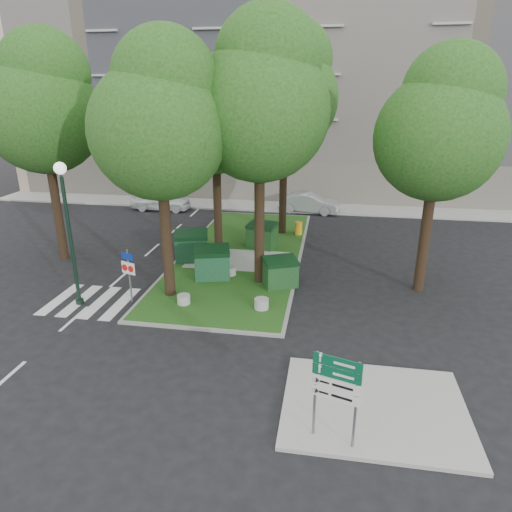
% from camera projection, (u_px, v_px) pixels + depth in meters
% --- Properties ---
extents(ground, '(120.00, 120.00, 0.00)m').
position_uv_depth(ground, '(187.00, 328.00, 16.85)').
color(ground, black).
rests_on(ground, ground).
extents(median_island, '(6.00, 16.00, 0.12)m').
position_uv_depth(median_island, '(242.00, 254.00, 24.15)').
color(median_island, '#1C4B15').
rests_on(median_island, ground).
extents(median_kerb, '(6.30, 16.30, 0.10)m').
position_uv_depth(median_kerb, '(242.00, 254.00, 24.15)').
color(median_kerb, gray).
rests_on(median_kerb, ground).
extents(sidewalk_corner, '(5.00, 4.00, 0.12)m').
position_uv_depth(sidewalk_corner, '(374.00, 407.00, 12.59)').
color(sidewalk_corner, '#999993').
rests_on(sidewalk_corner, ground).
extents(building_sidewalk, '(42.00, 3.00, 0.12)m').
position_uv_depth(building_sidewalk, '(263.00, 206.00, 33.94)').
color(building_sidewalk, '#999993').
rests_on(building_sidewalk, ground).
extents(zebra_crossing, '(5.00, 3.00, 0.01)m').
position_uv_depth(zebra_crossing, '(110.00, 303.00, 18.82)').
color(zebra_crossing, silver).
rests_on(zebra_crossing, ground).
extents(apartment_building, '(41.00, 12.00, 16.00)m').
position_uv_depth(apartment_building, '(277.00, 92.00, 38.11)').
color(apartment_building, beige).
rests_on(apartment_building, ground).
extents(tree_median_near_left, '(5.20, 5.20, 10.53)m').
position_uv_depth(tree_median_near_left, '(161.00, 117.00, 16.89)').
color(tree_median_near_left, black).
rests_on(tree_median_near_left, ground).
extents(tree_median_near_right, '(5.60, 5.60, 11.46)m').
position_uv_depth(tree_median_near_right, '(262.00, 97.00, 17.97)').
color(tree_median_near_right, black).
rests_on(tree_median_near_right, ground).
extents(tree_median_mid, '(4.80, 4.80, 9.99)m').
position_uv_depth(tree_median_mid, '(217.00, 116.00, 22.94)').
color(tree_median_mid, black).
rests_on(tree_median_mid, ground).
extents(tree_median_far, '(5.80, 5.80, 11.93)m').
position_uv_depth(tree_median_far, '(287.00, 88.00, 24.75)').
color(tree_median_far, black).
rests_on(tree_median_far, ground).
extents(tree_street_left, '(5.40, 5.40, 11.00)m').
position_uv_depth(tree_street_left, '(43.00, 104.00, 21.09)').
color(tree_street_left, black).
rests_on(tree_street_left, ground).
extents(tree_street_right, '(5.00, 5.00, 10.06)m').
position_uv_depth(tree_street_right, '(442.00, 125.00, 17.69)').
color(tree_street_right, black).
rests_on(tree_street_right, ground).
extents(dumpster_a, '(1.89, 1.54, 1.53)m').
position_uv_depth(dumpster_a, '(192.00, 246.00, 22.90)').
color(dumpster_a, '#0F381E').
rests_on(dumpster_a, median_island).
extents(dumpster_b, '(1.85, 1.52, 1.50)m').
position_uv_depth(dumpster_b, '(212.00, 263.00, 20.78)').
color(dumpster_b, '#134427').
rests_on(dumpster_b, median_island).
extents(dumpster_c, '(1.75, 1.42, 1.42)m').
position_uv_depth(dumpster_c, '(262.00, 235.00, 24.75)').
color(dumpster_c, '#103610').
rests_on(dumpster_c, median_island).
extents(dumpster_d, '(1.72, 1.50, 1.33)m').
position_uv_depth(dumpster_d, '(280.00, 272.00, 19.93)').
color(dumpster_d, '#123C15').
rests_on(dumpster_d, median_island).
extents(bollard_left, '(0.53, 0.53, 0.38)m').
position_uv_depth(bollard_left, '(184.00, 299.00, 18.43)').
color(bollard_left, '#A3A49F').
rests_on(bollard_left, median_island).
extents(bollard_right, '(0.57, 0.57, 0.41)m').
position_uv_depth(bollard_right, '(261.00, 304.00, 18.03)').
color(bollard_right, '#A2A39D').
rests_on(bollard_right, median_island).
extents(bollard_mid, '(0.56, 0.56, 0.40)m').
position_uv_depth(bollard_mid, '(230.00, 271.00, 21.28)').
color(bollard_mid, '#9B9C97').
rests_on(bollard_mid, median_island).
extents(litter_bin, '(0.43, 0.43, 0.75)m').
position_uv_depth(litter_bin, '(299.00, 228.00, 27.08)').
color(litter_bin, orange).
rests_on(litter_bin, median_island).
extents(street_lamp, '(0.46, 0.46, 5.78)m').
position_uv_depth(street_lamp, '(67.00, 218.00, 17.49)').
color(street_lamp, black).
rests_on(street_lamp, ground).
extents(traffic_sign_pole, '(0.66, 0.28, 2.29)m').
position_uv_depth(traffic_sign_pole, '(129.00, 269.00, 18.41)').
color(traffic_sign_pole, slate).
rests_on(traffic_sign_pole, ground).
extents(directional_sign, '(1.15, 0.39, 2.39)m').
position_uv_depth(directional_sign, '(336.00, 386.00, 10.80)').
color(directional_sign, slate).
rests_on(directional_sign, sidewalk_corner).
extents(car_white, '(4.28, 1.77, 1.45)m').
position_uv_depth(car_white, '(161.00, 200.00, 32.86)').
color(car_white, white).
rests_on(car_white, ground).
extents(car_silver, '(4.36, 1.97, 1.39)m').
position_uv_depth(car_silver, '(309.00, 203.00, 32.13)').
color(car_silver, '#A8AAB0').
rests_on(car_silver, ground).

